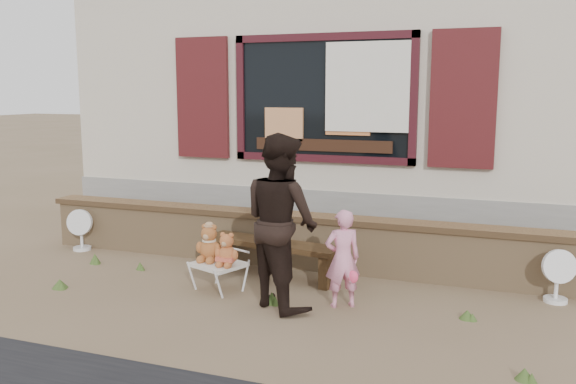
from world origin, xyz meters
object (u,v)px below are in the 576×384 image
at_px(folding_chair, 219,265).
at_px(teddy_bear_left, 210,242).
at_px(child, 343,259).
at_px(teddy_bear_right, 227,249).
at_px(bench, 272,251).
at_px(adult, 281,221).

relative_size(folding_chair, teddy_bear_left, 1.52).
distance_m(teddy_bear_left, child, 1.52).
bearing_deg(teddy_bear_right, folding_chair, -180.00).
relative_size(folding_chair, child, 0.63).
bearing_deg(folding_chair, teddy_bear_right, 0.00).
xyz_separation_m(folding_chair, teddy_bear_left, (-0.13, 0.05, 0.24)).
relative_size(folding_chair, teddy_bear_right, 1.73).
distance_m(bench, child, 1.25).
height_order(teddy_bear_left, adult, adult).
bearing_deg(adult, bench, -28.55).
height_order(bench, teddy_bear_right, teddy_bear_right).
xyz_separation_m(bench, child, (1.03, -0.68, 0.19)).
bearing_deg(folding_chair, bench, 82.06).
relative_size(bench, teddy_bear_left, 4.09).
bearing_deg(teddy_bear_left, adult, 5.93).
xyz_separation_m(bench, adult, (0.44, -0.86, 0.56)).
bearing_deg(adult, child, -128.27).
xyz_separation_m(child, adult, (-0.59, -0.18, 0.38)).
bearing_deg(bench, folding_chair, -109.35).
bearing_deg(teddy_bear_right, bench, 92.70).
height_order(bench, child, child).
distance_m(bench, adult, 1.12).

